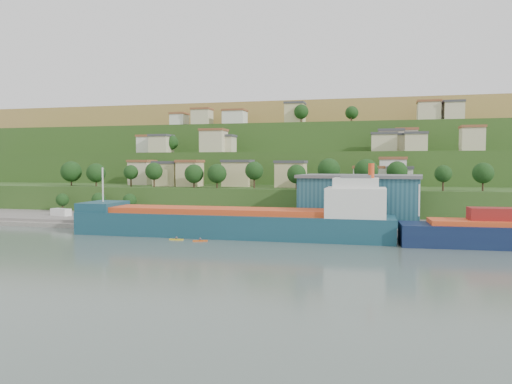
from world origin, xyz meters
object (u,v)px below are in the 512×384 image
(caravan, at_px, (61,213))
(warehouse, at_px, (360,199))
(cargo_ship_near, at_px, (240,224))
(kayak_orange, at_px, (200,240))

(caravan, bearing_deg, warehouse, 16.32)
(cargo_ship_near, bearing_deg, caravan, 165.02)
(cargo_ship_near, distance_m, caravan, 62.72)
(caravan, height_order, kayak_orange, caravan)
(cargo_ship_near, relative_size, caravan, 12.32)
(warehouse, bearing_deg, kayak_orange, -137.34)
(warehouse, height_order, caravan, warehouse)
(caravan, relative_size, kayak_orange, 1.86)
(cargo_ship_near, distance_m, warehouse, 33.56)
(warehouse, relative_size, caravan, 5.12)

